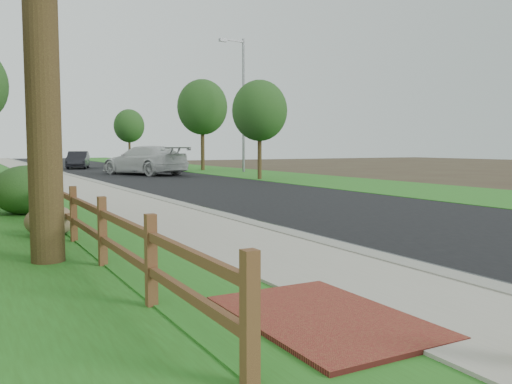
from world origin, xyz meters
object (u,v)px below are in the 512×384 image
ranch_fence (63,205)px  white_suv (144,160)px  dark_car_mid (159,160)px  streetlight (242,97)px

ranch_fence → white_suv: 23.61m
dark_car_mid → white_suv: bearing=48.9°
streetlight → dark_car_mid: bearing=138.1°
dark_car_mid → streetlight: 7.61m
ranch_fence → white_suv: white_suv is taller
white_suv → dark_car_mid: bearing=-143.0°
white_suv → streetlight: streetlight is taller
ranch_fence → white_suv: size_ratio=2.66×
ranch_fence → dark_car_mid: bearing=67.4°
ranch_fence → dark_car_mid: size_ratio=3.54×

